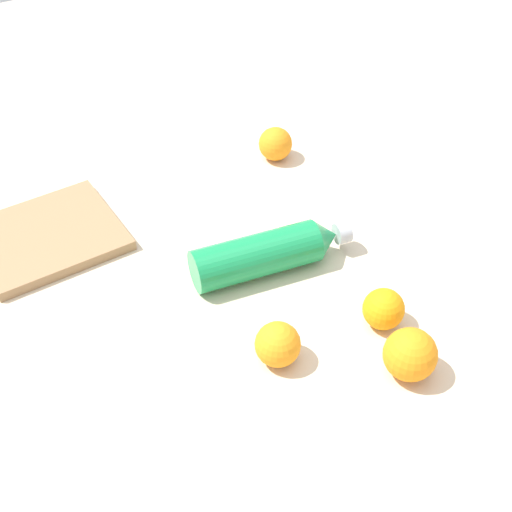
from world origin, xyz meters
TOP-DOWN VIEW (x-y plane):
  - ground_plane at (0.00, 0.00)m, footprint 2.40×2.40m
  - water_bottle at (0.05, -0.01)m, footprint 0.26×0.09m
  - orange_0 at (0.14, -0.19)m, footprint 0.06×0.06m
  - orange_1 at (0.20, 0.25)m, footprint 0.06×0.06m
  - orange_2 at (-0.02, -0.18)m, footprint 0.06×0.06m
  - orange_3 at (0.12, -0.28)m, footprint 0.07×0.07m
  - cutting_board at (-0.24, 0.21)m, footprint 0.24×0.22m

SIDE VIEW (x-z plane):
  - ground_plane at x=0.00m, z-range 0.00..0.00m
  - cutting_board at x=-0.24m, z-range 0.00..0.02m
  - orange_0 at x=0.14m, z-range 0.00..0.06m
  - orange_1 at x=0.20m, z-range 0.00..0.06m
  - orange_2 at x=-0.02m, z-range 0.00..0.06m
  - water_bottle at x=0.05m, z-range 0.00..0.07m
  - orange_3 at x=0.12m, z-range 0.00..0.07m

